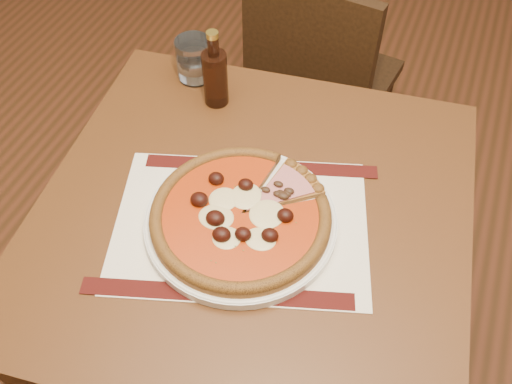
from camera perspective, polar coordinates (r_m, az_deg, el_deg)
table at (r=1.15m, az=-0.37°, el=-4.90°), size 0.89×0.89×0.75m
chair_far at (r=1.79m, az=6.15°, el=11.44°), size 0.44×0.44×0.82m
placemat at (r=1.04m, az=-1.52°, el=-3.30°), size 0.54×0.45×0.00m
plate at (r=1.03m, az=-1.53°, el=-2.97°), size 0.35×0.35×0.02m
pizza at (r=1.02m, az=-1.58°, el=-2.31°), size 0.33×0.33×0.04m
ham_slice at (r=1.06m, az=3.43°, el=0.02°), size 0.12×0.15×0.02m
water_glass at (r=1.31m, az=-6.21°, el=13.06°), size 0.10×0.10×0.10m
bottle at (r=1.23m, az=-4.11°, el=11.51°), size 0.05×0.05×0.18m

